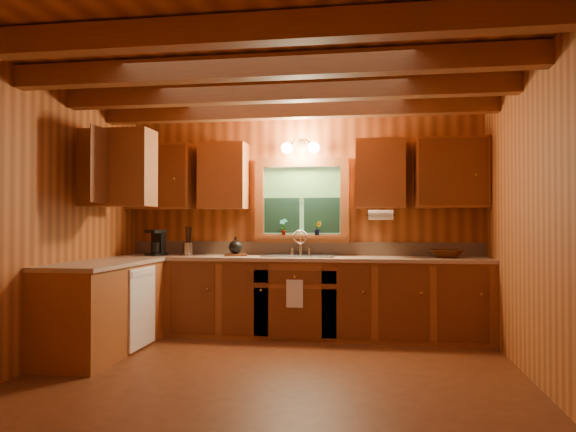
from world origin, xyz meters
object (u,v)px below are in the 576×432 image
(sink, at_px, (299,260))
(cutting_board, at_px, (236,255))
(wicker_basket, at_px, (447,254))
(coffee_maker, at_px, (157,243))

(sink, distance_m, cutting_board, 0.74)
(cutting_board, bearing_deg, wicker_basket, -16.90)
(wicker_basket, bearing_deg, coffee_maker, -178.36)
(cutting_board, xyz_separation_m, wicker_basket, (2.38, 0.04, 0.03))
(sink, bearing_deg, coffee_maker, -178.26)
(coffee_maker, relative_size, wicker_basket, 0.84)
(sink, bearing_deg, cutting_board, 179.86)
(sink, height_order, cutting_board, sink)
(wicker_basket, bearing_deg, cutting_board, -178.98)
(coffee_maker, xyz_separation_m, cutting_board, (0.94, 0.05, -0.14))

